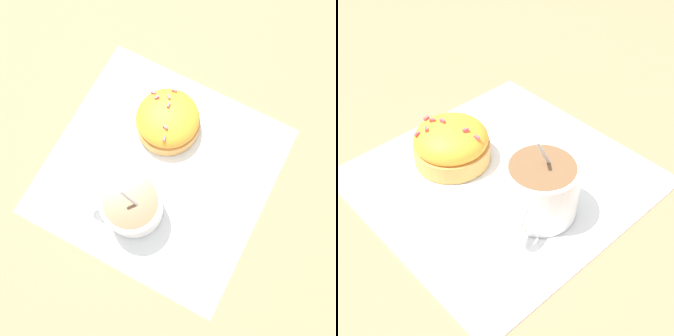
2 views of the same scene
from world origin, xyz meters
TOP-DOWN VIEW (x-y plane):
  - ground_plane at (0.00, 0.00)m, footprint 3.00×3.00m
  - paper_napkin at (0.00, 0.00)m, footprint 0.35×0.36m
  - coffee_cup at (-0.07, 0.02)m, footprint 0.08×0.11m
  - frosted_pastry at (0.07, 0.01)m, footprint 0.10×0.10m

SIDE VIEW (x-z plane):
  - ground_plane at x=0.00m, z-range 0.00..0.00m
  - paper_napkin at x=0.00m, z-range 0.00..0.00m
  - frosted_pastry at x=0.07m, z-range 0.00..0.06m
  - coffee_cup at x=-0.07m, z-range -0.01..0.09m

